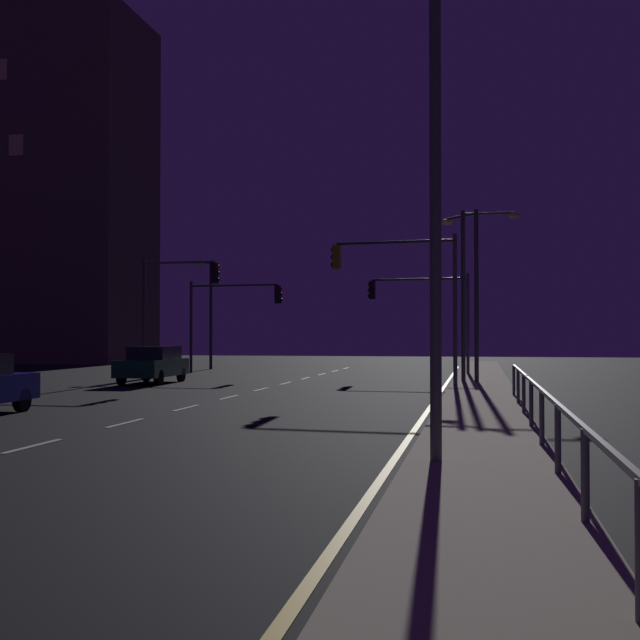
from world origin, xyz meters
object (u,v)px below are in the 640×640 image
Objects in this scene: car_oncoming at (153,364)px; traffic_light_near_right at (421,302)px; traffic_light_far_left at (401,278)px; street_lamp_far_end at (209,304)px; street_lamp_median at (470,277)px; traffic_light_far_right at (175,294)px; street_lamp_mid_block at (460,149)px; traffic_light_near_left at (232,307)px; building_distant at (15,192)px; street_lamp_corner at (473,277)px.

traffic_light_near_right is (10.75, 9.29, 2.94)m from car_oncoming.
traffic_light_far_left is 19.93m from street_lamp_far_end.
street_lamp_median reaches higher than traffic_light_near_right.
car_oncoming is 0.79× the size of traffic_light_far_right.
car_oncoming is 13.90m from street_lamp_median.
traffic_light_far_right is at bearing 120.35° from street_lamp_mid_block.
traffic_light_far_left is 1.09× the size of traffic_light_near_left.
building_distant is (-34.69, 22.39, 8.59)m from street_lamp_median.
street_lamp_mid_block is at bearing -84.87° from traffic_light_near_right.
street_lamp_far_end is at bearing 121.99° from traffic_light_near_left.
traffic_light_near_right is at bearing 0.09° from traffic_light_near_left.
traffic_light_near_right is 0.20× the size of building_distant.
street_lamp_corner is (2.67, -7.10, 0.75)m from traffic_light_near_right.
street_lamp_median is at bearing 90.23° from street_lamp_mid_block.
traffic_light_near_left is 0.20× the size of building_distant.
street_lamp_median is at bearing -32.84° from building_distant.
traffic_light_far_left is 0.82× the size of street_lamp_median.
street_lamp_far_end is at bearing 160.29° from traffic_light_near_right.
street_lamp_median is (12.67, -7.61, 0.87)m from traffic_light_near_left.
street_lamp_mid_block is at bearing -89.77° from street_lamp_median.
building_distant is at bearing 135.02° from traffic_light_far_right.
traffic_light_near_left is 6.57m from traffic_light_far_right.
traffic_light_near_right is at bearing 108.56° from street_lamp_median.
street_lamp_far_end is at bearing 143.15° from street_lamp_corner.
building_distant is (-34.80, 21.86, 8.53)m from street_lamp_corner.
car_oncoming is 0.85× the size of traffic_light_near_right.
street_lamp_far_end is at bearing 130.60° from traffic_light_far_left.
street_lamp_median is at bearing -38.26° from street_lamp_far_end.
traffic_light_far_right is (-10.75, 3.92, -0.30)m from traffic_light_far_left.
street_lamp_corner is 22.44m from street_lamp_mid_block.
traffic_light_near_left is 10.11m from traffic_light_near_right.
traffic_light_near_right is at bearing -24.67° from building_distant.
street_lamp_mid_block reaches higher than traffic_light_far_right.
street_lamp_far_end reaches higher than traffic_light_far_right.
street_lamp_corner is at bearing -32.13° from building_distant.
building_distant reaches higher than street_lamp_far_end.
building_distant reaches higher than street_lamp_corner.
traffic_light_far_left reaches higher than car_oncoming.
building_distant is (-21.32, 21.30, 9.08)m from traffic_light_far_right.
street_lamp_far_end is 0.83× the size of street_lamp_mid_block.
traffic_light_near_left is at bearing 83.83° from traffic_light_far_right.
street_lamp_far_end is at bearing 99.30° from car_oncoming.
traffic_light_far_right is at bearing 177.62° from street_lamp_corner.
building_distant reaches higher than car_oncoming.
car_oncoming is 4.18m from traffic_light_far_right.
traffic_light_near_right is at bearing 95.13° from street_lamp_mid_block.
street_lamp_far_end is at bearing 114.64° from street_lamp_mid_block.
street_lamp_mid_block reaches higher than traffic_light_near_left.
street_lamp_corner reaches higher than car_oncoming.
building_distant is at bearing 155.33° from traffic_light_near_right.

